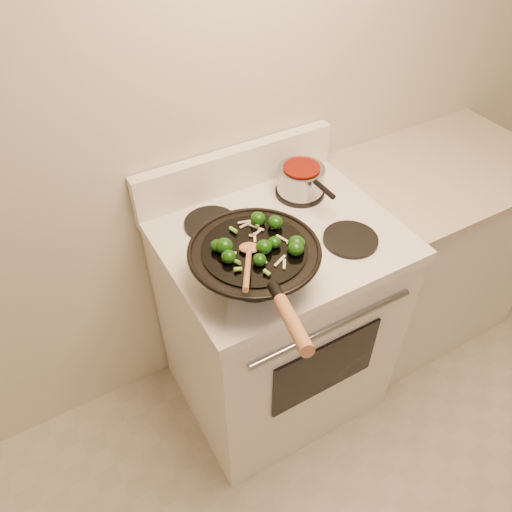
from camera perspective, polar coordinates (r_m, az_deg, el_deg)
stove at (r=1.99m, az=2.21°, el=-7.15°), size 0.78×0.67×1.08m
counter_unit at (r=2.41m, az=18.36°, el=0.72°), size 0.87×0.62×0.91m
wok at (r=1.44m, az=-0.13°, el=-0.77°), size 0.38×0.63×0.23m
stirfry at (r=1.41m, az=0.55°, el=1.63°), size 0.25×0.24×0.04m
wooden_spoon at (r=1.33m, az=-0.88°, el=-0.33°), size 0.17×0.25×0.10m
saucepan at (r=1.80m, az=5.17°, el=8.72°), size 0.17×0.27×0.10m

